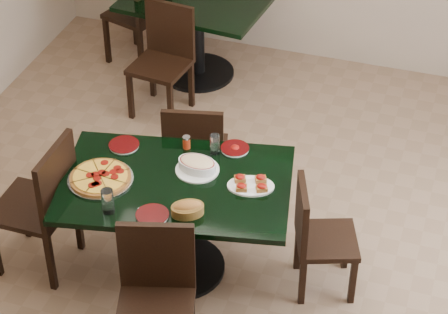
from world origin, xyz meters
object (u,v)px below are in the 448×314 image
(main_table, at_px, (177,204))
(lasagna_casserole, at_px, (197,165))
(back_table, at_px, (197,22))
(chair_right, at_px, (316,233))
(back_chair_left, at_px, (144,8))
(bread_basket, at_px, (188,209))
(bruschetta_platter, at_px, (251,184))
(back_chair_near, at_px, (165,53))
(pepperoni_pizza, at_px, (100,178))
(chair_left, at_px, (44,200))
(chair_near, at_px, (156,291))
(chair_far, at_px, (195,150))

(main_table, height_order, lasagna_casserole, lasagna_casserole)
(back_table, bearing_deg, chair_right, -48.97)
(back_chair_left, relative_size, lasagna_casserole, 3.51)
(bread_basket, distance_m, bruschetta_platter, 0.46)
(back_chair_near, bearing_deg, pepperoni_pizza, -73.09)
(back_chair_left, height_order, bread_basket, back_chair_left)
(lasagna_casserole, bearing_deg, pepperoni_pizza, -146.62)
(chair_left, bearing_deg, main_table, 105.22)
(chair_near, distance_m, lasagna_casserole, 0.91)
(back_table, relative_size, bruschetta_platter, 3.80)
(chair_near, distance_m, bruschetta_platter, 0.91)
(back_chair_left, bearing_deg, chair_far, 49.60)
(lasagna_casserole, xyz_separation_m, bruschetta_platter, (0.37, -0.05, -0.02))
(chair_near, bearing_deg, back_table, 89.41)
(back_chair_left, height_order, bruschetta_platter, back_chair_left)
(chair_right, relative_size, bruschetta_platter, 2.43)
(pepperoni_pizza, bearing_deg, chair_far, 66.54)
(chair_far, bearing_deg, bread_basket, 94.08)
(chair_right, xyz_separation_m, back_chair_near, (-1.67, 1.67, 0.07))
(chair_far, bearing_deg, main_table, 86.41)
(chair_right, bearing_deg, back_chair_near, 25.44)
(chair_far, xyz_separation_m, chair_left, (-0.71, -0.88, 0.06))
(lasagna_casserole, bearing_deg, chair_right, 5.15)
(chair_far, height_order, bread_basket, chair_far)
(back_chair_near, relative_size, bruschetta_platter, 2.76)
(back_chair_left, xyz_separation_m, lasagna_casserole, (1.31, -2.27, 0.24))
(chair_far, bearing_deg, lasagna_casserole, 98.51)
(bread_basket, bearing_deg, chair_far, 77.59)
(main_table, bearing_deg, back_table, 95.46)
(main_table, distance_m, chair_right, 0.90)
(main_table, xyz_separation_m, back_table, (-0.71, 2.38, -0.04))
(chair_far, height_order, back_chair_left, back_chair_left)
(chair_far, distance_m, bread_basket, 1.00)
(chair_left, distance_m, bread_basket, 1.03)
(pepperoni_pizza, relative_size, lasagna_casserole, 1.48)
(chair_far, bearing_deg, back_table, -84.09)
(back_chair_near, xyz_separation_m, bread_basket, (0.96, -2.06, 0.27))
(chair_far, relative_size, lasagna_casserole, 3.22)
(back_table, bearing_deg, back_chair_left, -179.56)
(chair_near, height_order, bruschetta_platter, chair_near)
(back_chair_left, relative_size, pepperoni_pizza, 2.38)
(lasagna_casserole, bearing_deg, chair_left, -151.49)
(pepperoni_pizza, bearing_deg, back_table, 95.91)
(main_table, relative_size, chair_far, 1.77)
(chair_left, distance_m, bruschetta_platter, 1.34)
(chair_near, bearing_deg, back_chair_left, 97.44)
(back_table, xyz_separation_m, bread_basket, (0.89, -2.64, 0.26))
(chair_near, height_order, lasagna_casserole, chair_near)
(chair_near, height_order, chair_right, chair_near)
(back_table, bearing_deg, chair_left, -86.92)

